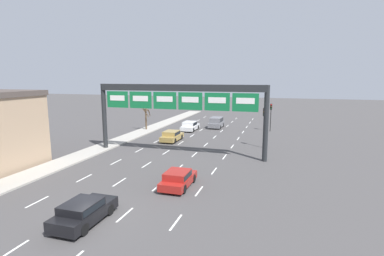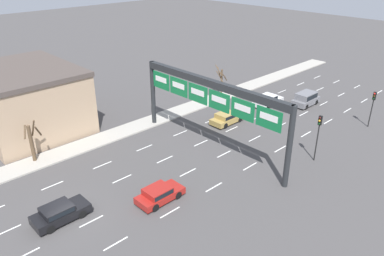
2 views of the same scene
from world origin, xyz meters
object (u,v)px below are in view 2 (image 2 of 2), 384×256
(sign_gantry, at_px, (210,95))
(car_red, at_px, (159,194))
(tree_bare_third, at_px, (221,80))
(traffic_light_near_gantry, at_px, (319,129))
(tree_bare_closest, at_px, (32,140))
(car_white, at_px, (268,100))
(traffic_light_mid_block, at_px, (373,102))
(car_gold, at_px, (227,118))
(car_black, at_px, (60,212))
(suv_grey, at_px, (306,98))

(sign_gantry, distance_m, car_red, 11.06)
(car_red, bearing_deg, tree_bare_third, 120.91)
(traffic_light_near_gantry, xyz_separation_m, tree_bare_closest, (-18.54, -19.70, -1.06))
(tree_bare_closest, bearing_deg, car_white, 76.44)
(car_red, bearing_deg, traffic_light_near_gantry, 70.47)
(sign_gantry, height_order, traffic_light_mid_block, sign_gantry)
(traffic_light_near_gantry, relative_size, tree_bare_third, 1.09)
(tree_bare_closest, bearing_deg, car_gold, 71.15)
(sign_gantry, xyz_separation_m, car_black, (-0.08, -16.12, -5.28))
(car_white, xyz_separation_m, car_black, (3.13, -30.56, -0.04))
(car_red, bearing_deg, traffic_light_mid_block, 77.94)
(traffic_light_mid_block, bearing_deg, car_red, -102.06)
(car_gold, relative_size, traffic_light_near_gantry, 0.91)
(car_black, xyz_separation_m, traffic_light_mid_block, (8.94, 33.54, 2.34))
(sign_gantry, height_order, car_red, sign_gantry)
(car_white, bearing_deg, suv_grey, 47.93)
(tree_bare_third, bearing_deg, car_gold, -43.44)
(car_red, bearing_deg, sign_gantry, 109.19)
(car_gold, relative_size, traffic_light_mid_block, 1.01)
(sign_gantry, distance_m, suv_grey, 18.88)
(suv_grey, height_order, tree_bare_third, tree_bare_third)
(sign_gantry, distance_m, car_black, 16.96)
(suv_grey, relative_size, car_red, 1.02)
(tree_bare_third, bearing_deg, car_black, -71.21)
(car_white, height_order, car_gold, car_white)
(traffic_light_mid_block, distance_m, tree_bare_third, 19.34)
(car_white, height_order, tree_bare_third, tree_bare_third)
(suv_grey, distance_m, car_red, 27.52)
(suv_grey, xyz_separation_m, tree_bare_closest, (-10.20, -32.00, 1.34))
(car_black, distance_m, traffic_light_near_gantry, 23.78)
(traffic_light_mid_block, bearing_deg, suv_grey, 174.94)
(tree_bare_closest, bearing_deg, suv_grey, 72.33)
(tree_bare_third, bearing_deg, car_red, -59.09)
(traffic_light_near_gantry, relative_size, traffic_light_mid_block, 1.11)
(sign_gantry, bearing_deg, traffic_light_near_gantry, 34.64)
(car_gold, xyz_separation_m, car_red, (6.34, -15.44, -0.04))
(car_white, relative_size, car_black, 1.05)
(suv_grey, xyz_separation_m, car_gold, (-3.34, -11.91, -0.23))
(car_white, relative_size, traffic_light_near_gantry, 0.94)
(traffic_light_near_gantry, relative_size, tree_bare_closest, 1.11)
(car_black, distance_m, traffic_light_mid_block, 34.79)
(sign_gantry, relative_size, traffic_light_mid_block, 4.37)
(sign_gantry, height_order, car_white, sign_gantry)
(car_red, distance_m, tree_bare_third, 25.44)
(traffic_light_near_gantry, height_order, tree_bare_closest, traffic_light_near_gantry)
(car_red, distance_m, traffic_light_mid_block, 27.29)
(car_black, bearing_deg, car_white, 95.84)
(suv_grey, distance_m, traffic_light_near_gantry, 15.06)
(car_red, height_order, traffic_light_mid_block, traffic_light_mid_block)
(car_gold, bearing_deg, suv_grey, 74.35)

